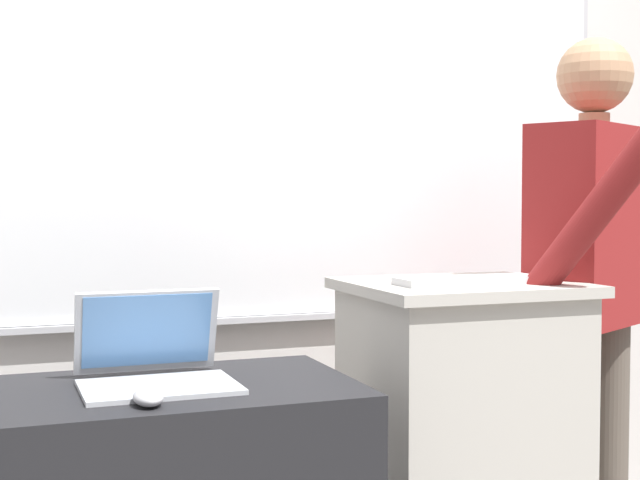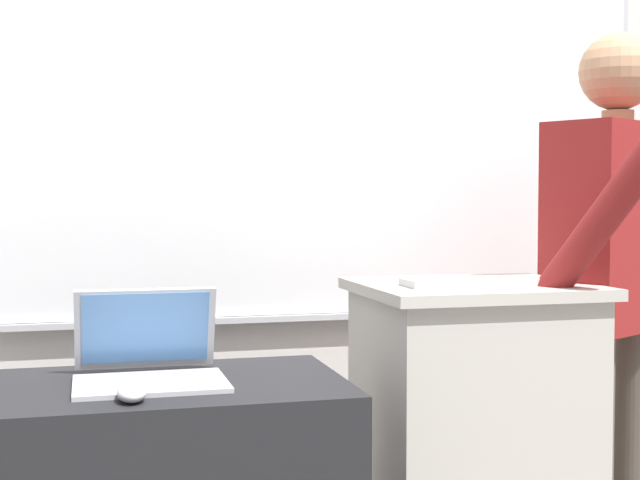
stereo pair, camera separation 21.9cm
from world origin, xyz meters
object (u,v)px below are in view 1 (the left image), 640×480
(laptop, at_px, (153,356))
(computer_mouse_by_laptop, at_px, (148,397))
(person_presenter, at_px, (593,267))
(wireless_keyboard, at_px, (470,280))
(lectern_podium, at_px, (460,446))

(laptop, xyz_separation_m, computer_mouse_by_laptop, (-0.05, -0.22, -0.04))
(person_presenter, relative_size, computer_mouse_by_laptop, 16.34)
(person_presenter, xyz_separation_m, wireless_keyboard, (-0.48, -0.10, -0.02))
(computer_mouse_by_laptop, bearing_deg, person_presenter, 16.76)
(person_presenter, relative_size, wireless_keyboard, 4.02)
(lectern_podium, xyz_separation_m, computer_mouse_by_laptop, (-0.93, -0.39, 0.29))
(person_presenter, distance_m, laptop, 1.37)
(wireless_keyboard, bearing_deg, laptop, -173.58)
(lectern_podium, bearing_deg, laptop, -169.45)
(lectern_podium, relative_size, wireless_keyboard, 2.28)
(lectern_podium, bearing_deg, person_presenter, 3.87)
(lectern_podium, xyz_separation_m, person_presenter, (0.46, 0.03, 0.49))
(person_presenter, bearing_deg, lectern_podium, 155.47)
(person_presenter, xyz_separation_m, laptop, (-1.35, -0.20, -0.15))
(wireless_keyboard, bearing_deg, person_presenter, 11.59)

